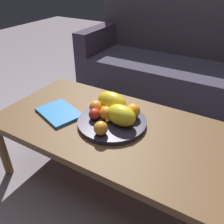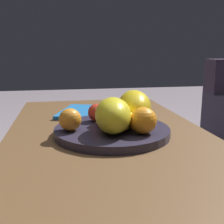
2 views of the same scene
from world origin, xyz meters
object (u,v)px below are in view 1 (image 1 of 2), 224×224
(couch, at_px, (174,70))
(orange_right, at_px, (96,107))
(orange_left, at_px, (101,128))
(coffee_table, at_px, (113,131))
(melon_smaller_beside, at_px, (112,102))
(orange_front, at_px, (107,113))
(banana_bunch, at_px, (115,112))
(magazine, at_px, (59,113))
(apple_front, at_px, (94,114))
(orange_back, at_px, (133,111))
(melon_large_front, at_px, (121,115))
(fruit_bowl, at_px, (112,122))

(couch, xyz_separation_m, orange_right, (-0.10, -1.16, 0.17))
(couch, relative_size, orange_left, 24.53)
(coffee_table, bearing_deg, melon_smaller_beside, 122.19)
(couch, bearing_deg, orange_front, -90.65)
(orange_right, xyz_separation_m, banana_bunch, (0.11, 0.02, -0.01))
(coffee_table, relative_size, orange_right, 17.68)
(magazine, bearing_deg, coffee_table, 29.55)
(orange_front, bearing_deg, coffee_table, -6.65)
(orange_right, bearing_deg, apple_front, -63.23)
(orange_front, relative_size, orange_back, 0.92)
(orange_left, bearing_deg, coffee_table, 92.82)
(coffee_table, distance_m, banana_bunch, 0.11)
(orange_back, distance_m, magazine, 0.42)
(orange_right, distance_m, apple_front, 0.06)
(melon_large_front, height_order, orange_front, melon_large_front)
(coffee_table, height_order, banana_bunch, banana_bunch)
(melon_smaller_beside, bearing_deg, magazine, -149.71)
(melon_large_front, distance_m, orange_front, 0.09)
(melon_large_front, bearing_deg, orange_front, 178.83)
(melon_large_front, bearing_deg, fruit_bowl, 175.50)
(orange_left, distance_m, apple_front, 0.14)
(fruit_bowl, relative_size, orange_back, 4.65)
(coffee_table, height_order, couch, couch)
(apple_front, height_order, magazine, apple_front)
(fruit_bowl, xyz_separation_m, orange_front, (-0.03, -0.00, 0.05))
(couch, height_order, melon_smaller_beside, couch)
(coffee_table, xyz_separation_m, melon_smaller_beside, (-0.06, 0.09, 0.12))
(orange_right, xyz_separation_m, apple_front, (0.03, -0.06, -0.01))
(orange_left, relative_size, orange_back, 0.88)
(melon_large_front, bearing_deg, orange_back, 73.50)
(coffee_table, xyz_separation_m, orange_front, (-0.04, 0.00, 0.10))
(apple_front, bearing_deg, fruit_bowl, 23.94)
(orange_left, bearing_deg, melon_smaller_beside, 106.60)
(melon_smaller_beside, distance_m, orange_back, 0.13)
(coffee_table, bearing_deg, orange_left, -87.18)
(orange_front, distance_m, orange_right, 0.08)
(orange_front, bearing_deg, apple_front, -146.68)
(fruit_bowl, xyz_separation_m, melon_smaller_beside, (-0.05, 0.09, 0.07))
(orange_back, xyz_separation_m, apple_front, (-0.17, -0.12, -0.01))
(couch, bearing_deg, magazine, -103.25)
(couch, bearing_deg, orange_back, -84.73)
(orange_right, xyz_separation_m, magazine, (-0.20, -0.08, -0.05))
(melon_large_front, xyz_separation_m, orange_right, (-0.17, 0.02, -0.02))
(coffee_table, height_order, magazine, magazine)
(coffee_table, distance_m, melon_smaller_beside, 0.16)
(couch, height_order, orange_back, couch)
(fruit_bowl, bearing_deg, orange_left, -83.85)
(orange_right, relative_size, magazine, 0.29)
(couch, distance_m, orange_back, 1.12)
(orange_right, bearing_deg, orange_back, 17.16)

